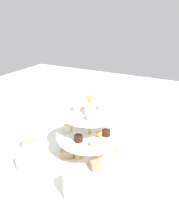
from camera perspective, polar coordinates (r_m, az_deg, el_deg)
The scene contains 8 objects.
ground_plane at distance 0.87m, azimuth -0.00°, elevation -11.18°, with size 2.40×2.40×0.00m, color white.
tiered_serving_stand at distance 0.83m, azimuth -0.01°, elevation -7.11°, with size 0.30×0.30×0.25m.
water_glass_tall_right at distance 1.02m, azimuth 6.68°, elevation -1.58°, with size 0.07×0.07×0.12m, color silver.
water_glass_short_left at distance 0.81m, azimuth -16.18°, elevation -12.14°, with size 0.06×0.06×0.07m, color silver.
teacup_with_saucer at distance 0.93m, azimuth -15.35°, elevation -7.81°, with size 0.09×0.09×0.05m.
butter_knife_left at distance 0.83m, azimuth 19.42°, elevation -14.47°, with size 0.17×0.01×0.00m, color silver.
butter_knife_right at distance 1.08m, azimuth -8.27°, elevation -3.52°, with size 0.17×0.01×0.00m, color silver.
water_glass_mid_back at distance 0.68m, azimuth -4.21°, elevation -18.58°, with size 0.06×0.06×0.08m, color silver.
Camera 1 is at (0.62, 0.33, 0.51)m, focal length 35.39 mm.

